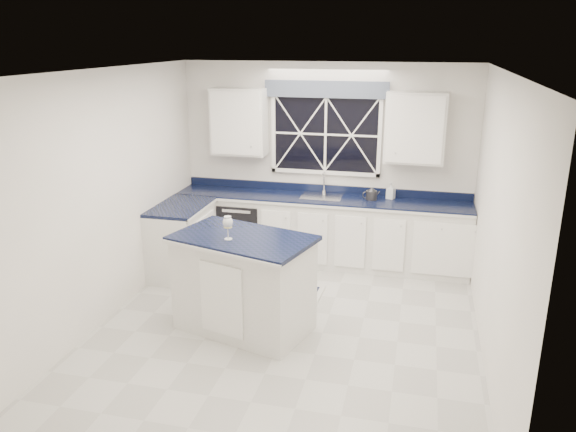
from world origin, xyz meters
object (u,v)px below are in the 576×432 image
(faucet, at_px, (324,182))
(kettle, at_px, (371,194))
(soap_bottle, at_px, (391,191))
(dishwasher, at_px, (244,228))
(island, at_px, (244,283))
(wine_glass, at_px, (228,224))

(faucet, bearing_deg, kettle, -13.04)
(faucet, xyz_separation_m, soap_bottle, (0.92, -0.04, -0.05))
(faucet, height_order, soap_bottle, faucet)
(kettle, distance_m, soap_bottle, 0.27)
(soap_bottle, bearing_deg, dishwasher, -175.74)
(island, relative_size, soap_bottle, 7.22)
(dishwasher, relative_size, soap_bottle, 3.74)
(faucet, relative_size, kettle, 1.33)
(soap_bottle, bearing_deg, faucet, 177.22)
(island, xyz_separation_m, soap_bottle, (1.36, 2.18, 0.52))
(island, distance_m, wine_glass, 0.71)
(dishwasher, height_order, faucet, faucet)
(island, xyz_separation_m, kettle, (1.12, 2.07, 0.49))
(faucet, height_order, island, faucet)
(kettle, height_order, wine_glass, wine_glass)
(wine_glass, bearing_deg, dishwasher, 104.02)
(wine_glass, relative_size, soap_bottle, 1.11)
(faucet, bearing_deg, dishwasher, -169.98)
(dishwasher, distance_m, soap_bottle, 2.12)
(kettle, bearing_deg, island, -141.40)
(wine_glass, xyz_separation_m, soap_bottle, (1.48, 2.30, -0.17))
(faucet, relative_size, soap_bottle, 1.38)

